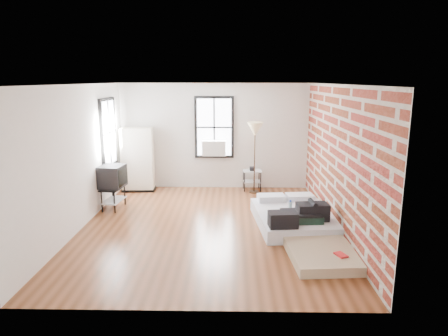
{
  "coord_description": "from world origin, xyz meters",
  "views": [
    {
      "loc": [
        0.48,
        -7.56,
        2.89
      ],
      "look_at": [
        0.32,
        0.3,
        1.14
      ],
      "focal_mm": 32.0,
      "sensor_mm": 36.0,
      "label": 1
    }
  ],
  "objects_px": {
    "mattress_main": "(294,216)",
    "side_table": "(252,175)",
    "wardrobe": "(138,160)",
    "floor_lamp": "(255,132)",
    "mattress_bare": "(313,239)",
    "tv_stand": "(113,178)"
  },
  "relations": [
    {
      "from": "mattress_main",
      "to": "side_table",
      "type": "relative_size",
      "value": 3.43
    },
    {
      "from": "wardrobe",
      "to": "tv_stand",
      "type": "bearing_deg",
      "value": -100.6
    },
    {
      "from": "wardrobe",
      "to": "floor_lamp",
      "type": "distance_m",
      "value": 3.15
    },
    {
      "from": "floor_lamp",
      "to": "tv_stand",
      "type": "distance_m",
      "value": 3.66
    },
    {
      "from": "mattress_main",
      "to": "mattress_bare",
      "type": "relative_size",
      "value": 1.03
    },
    {
      "from": "tv_stand",
      "to": "wardrobe",
      "type": "bearing_deg",
      "value": 88.91
    },
    {
      "from": "wardrobe",
      "to": "tv_stand",
      "type": "distance_m",
      "value": 1.57
    },
    {
      "from": "mattress_main",
      "to": "floor_lamp",
      "type": "height_order",
      "value": "floor_lamp"
    },
    {
      "from": "wardrobe",
      "to": "floor_lamp",
      "type": "xyz_separation_m",
      "value": [
        3.05,
        -0.15,
        0.75
      ]
    },
    {
      "from": "mattress_main",
      "to": "side_table",
      "type": "xyz_separation_m",
      "value": [
        -0.74,
        2.59,
        0.25
      ]
    },
    {
      "from": "floor_lamp",
      "to": "mattress_bare",
      "type": "bearing_deg",
      "value": -75.92
    },
    {
      "from": "mattress_main",
      "to": "tv_stand",
      "type": "relative_size",
      "value": 2.17
    },
    {
      "from": "floor_lamp",
      "to": "tv_stand",
      "type": "xyz_separation_m",
      "value": [
        -3.27,
        -1.4,
        -0.86
      ]
    },
    {
      "from": "mattress_main",
      "to": "mattress_bare",
      "type": "height_order",
      "value": "mattress_main"
    },
    {
      "from": "mattress_bare",
      "to": "floor_lamp",
      "type": "bearing_deg",
      "value": 99.75
    },
    {
      "from": "mattress_bare",
      "to": "tv_stand",
      "type": "relative_size",
      "value": 2.11
    },
    {
      "from": "mattress_bare",
      "to": "wardrobe",
      "type": "relative_size",
      "value": 1.27
    },
    {
      "from": "mattress_bare",
      "to": "floor_lamp",
      "type": "height_order",
      "value": "floor_lamp"
    },
    {
      "from": "wardrobe",
      "to": "mattress_bare",
      "type": "bearing_deg",
      "value": -45.1
    },
    {
      "from": "side_table",
      "to": "wardrobe",
      "type": "bearing_deg",
      "value": -178.67
    },
    {
      "from": "mattress_main",
      "to": "side_table",
      "type": "bearing_deg",
      "value": 100.06
    },
    {
      "from": "side_table",
      "to": "floor_lamp",
      "type": "height_order",
      "value": "floor_lamp"
    }
  ]
}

